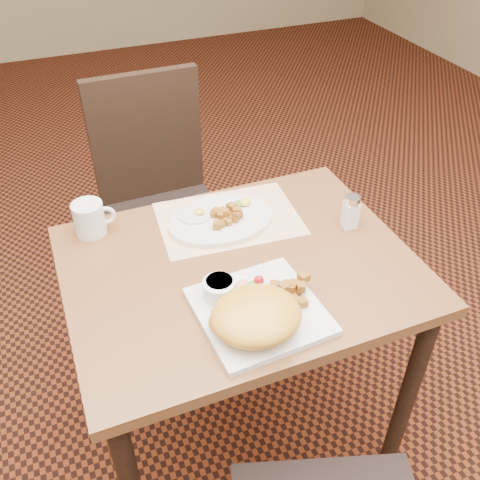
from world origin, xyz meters
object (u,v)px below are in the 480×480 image
object	(u,v)px
coffee_mug	(90,219)
salt_shaker	(351,211)
plate_square	(259,311)
chair_far	(159,193)
plate_oval	(221,220)
table	(240,294)

from	to	relation	value
coffee_mug	salt_shaker	bearing A→B (deg)	-19.48
plate_square	chair_far	bearing A→B (deg)	91.13
chair_far	plate_oval	world-z (taller)	chair_far
plate_square	coffee_mug	bearing A→B (deg)	123.82
salt_shaker	plate_oval	bearing A→B (deg)	156.20
plate_oval	table	bearing A→B (deg)	-94.41
chair_far	plate_square	world-z (taller)	chair_far
table	plate_square	bearing A→B (deg)	-97.93
plate_square	table	bearing A→B (deg)	82.07
plate_square	plate_oval	distance (m)	0.37
table	plate_oval	world-z (taller)	plate_oval
table	coffee_mug	xyz separation A→B (m)	(-0.33, 0.28, 0.16)
chair_far	plate_oval	size ratio (longest dim) A/B	3.19
chair_far	salt_shaker	size ratio (longest dim) A/B	9.70
table	plate_square	distance (m)	0.22
plate_oval	salt_shaker	distance (m)	0.37
table	chair_far	size ratio (longest dim) A/B	0.93
plate_oval	coffee_mug	size ratio (longest dim) A/B	2.62
coffee_mug	plate_square	bearing A→B (deg)	-56.18
salt_shaker	table	bearing A→B (deg)	-173.92
plate_oval	salt_shaker	bearing A→B (deg)	-23.80
plate_square	salt_shaker	world-z (taller)	salt_shaker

